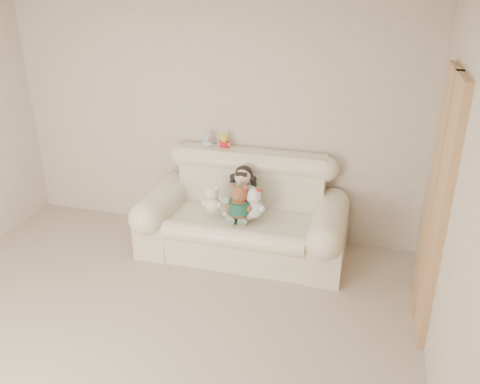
% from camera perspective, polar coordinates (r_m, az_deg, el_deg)
% --- Properties ---
extents(floor, '(5.00, 5.00, 0.00)m').
position_cam_1_polar(floor, '(3.97, -15.00, -20.19)').
color(floor, gray).
rests_on(floor, ground).
extents(wall_back, '(4.50, 0.00, 4.50)m').
position_cam_1_polar(wall_back, '(5.35, -3.24, 8.49)').
color(wall_back, '#BBA694').
rests_on(wall_back, ground).
extents(wall_right, '(0.00, 5.00, 5.00)m').
position_cam_1_polar(wall_right, '(2.83, 25.44, -8.62)').
color(wall_right, '#BBA694').
rests_on(wall_right, ground).
extents(sofa, '(2.10, 0.95, 1.03)m').
position_cam_1_polar(sofa, '(5.04, 0.30, -2.00)').
color(sofa, beige).
rests_on(sofa, floor).
extents(door_panel, '(0.06, 0.90, 2.10)m').
position_cam_1_polar(door_panel, '(4.17, 21.79, -1.48)').
color(door_panel, '#A87248').
rests_on(door_panel, floor).
extents(seated_child, '(0.36, 0.42, 0.53)m').
position_cam_1_polar(seated_child, '(5.04, 0.34, 0.16)').
color(seated_child, '#27714B').
rests_on(seated_child, sofa).
extents(brown_teddy, '(0.34, 0.31, 0.43)m').
position_cam_1_polar(brown_teddy, '(4.81, -0.06, -0.74)').
color(brown_teddy, brown).
rests_on(brown_teddy, sofa).
extents(white_cat, '(0.29, 0.25, 0.38)m').
position_cam_1_polar(white_cat, '(4.83, 1.58, -0.91)').
color(white_cat, white).
rests_on(white_cat, sofa).
extents(cream_teddy, '(0.23, 0.18, 0.35)m').
position_cam_1_polar(cream_teddy, '(4.94, -3.24, -0.55)').
color(cream_teddy, beige).
rests_on(cream_teddy, sofa).
extents(yellow_mini_bear, '(0.16, 0.13, 0.21)m').
position_cam_1_polar(yellow_mini_bear, '(5.23, -1.83, 6.03)').
color(yellow_mini_bear, yellow).
rests_on(yellow_mini_bear, sofa).
extents(grey_mini_plush, '(0.15, 0.14, 0.19)m').
position_cam_1_polar(grey_mini_plush, '(5.27, -3.82, 6.04)').
color(grey_mini_plush, silver).
rests_on(grey_mini_plush, sofa).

